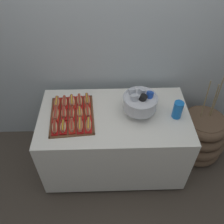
# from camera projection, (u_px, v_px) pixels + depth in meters

# --- Properties ---
(ground_plane) EXTENTS (10.00, 10.00, 0.00)m
(ground_plane) POSITION_uv_depth(u_px,v_px,m) (114.00, 161.00, 2.85)
(ground_plane) COLOR #4C4238
(back_wall) EXTENTS (6.00, 0.10, 2.60)m
(back_wall) POSITION_uv_depth(u_px,v_px,m) (113.00, 37.00, 2.32)
(back_wall) COLOR #B2BCC1
(back_wall) RESTS_ON ground_plane
(buffet_table) EXTENTS (1.45, 0.80, 0.78)m
(buffet_table) POSITION_uv_depth(u_px,v_px,m) (114.00, 139.00, 2.56)
(buffet_table) COLOR white
(buffet_table) RESTS_ON ground_plane
(floor_vase) EXTENTS (0.59, 0.59, 1.11)m
(floor_vase) POSITION_uv_depth(u_px,v_px,m) (199.00, 135.00, 2.78)
(floor_vase) COLOR brown
(floor_vase) RESTS_ON ground_plane
(serving_tray) EXTENTS (0.44, 0.56, 0.01)m
(serving_tray) POSITION_uv_depth(u_px,v_px,m) (72.00, 115.00, 2.29)
(serving_tray) COLOR brown
(serving_tray) RESTS_ON buffet_table
(hot_dog_0) EXTENTS (0.08, 0.17, 0.06)m
(hot_dog_0) POSITION_uv_depth(u_px,v_px,m) (55.00, 127.00, 2.14)
(hot_dog_0) COLOR #B21414
(hot_dog_0) RESTS_ON serving_tray
(hot_dog_1) EXTENTS (0.07, 0.16, 0.06)m
(hot_dog_1) POSITION_uv_depth(u_px,v_px,m) (63.00, 127.00, 2.15)
(hot_dog_1) COLOR #B21414
(hot_dog_1) RESTS_ON serving_tray
(hot_dog_2) EXTENTS (0.08, 0.16, 0.06)m
(hot_dog_2) POSITION_uv_depth(u_px,v_px,m) (72.00, 126.00, 2.15)
(hot_dog_2) COLOR red
(hot_dog_2) RESTS_ON serving_tray
(hot_dog_3) EXTENTS (0.07, 0.18, 0.06)m
(hot_dog_3) POSITION_uv_depth(u_px,v_px,m) (80.00, 125.00, 2.16)
(hot_dog_3) COLOR #B21414
(hot_dog_3) RESTS_ON serving_tray
(hot_dog_4) EXTENTS (0.07, 0.17, 0.06)m
(hot_dog_4) POSITION_uv_depth(u_px,v_px,m) (88.00, 125.00, 2.16)
(hot_dog_4) COLOR red
(hot_dog_4) RESTS_ON serving_tray
(hot_dog_5) EXTENTS (0.08, 0.19, 0.06)m
(hot_dog_5) POSITION_uv_depth(u_px,v_px,m) (56.00, 114.00, 2.26)
(hot_dog_5) COLOR red
(hot_dog_5) RESTS_ON serving_tray
(hot_dog_6) EXTENTS (0.07, 0.16, 0.06)m
(hot_dog_6) POSITION_uv_depth(u_px,v_px,m) (64.00, 114.00, 2.26)
(hot_dog_6) COLOR red
(hot_dog_6) RESTS_ON serving_tray
(hot_dog_7) EXTENTS (0.07, 0.16, 0.06)m
(hot_dog_7) POSITION_uv_depth(u_px,v_px,m) (72.00, 113.00, 2.27)
(hot_dog_7) COLOR red
(hot_dog_7) RESTS_ON serving_tray
(hot_dog_8) EXTENTS (0.08, 0.16, 0.06)m
(hot_dog_8) POSITION_uv_depth(u_px,v_px,m) (80.00, 113.00, 2.28)
(hot_dog_8) COLOR red
(hot_dog_8) RESTS_ON serving_tray
(hot_dog_9) EXTENTS (0.08, 0.17, 0.06)m
(hot_dog_9) POSITION_uv_depth(u_px,v_px,m) (88.00, 112.00, 2.28)
(hot_dog_9) COLOR red
(hot_dog_9) RESTS_ON serving_tray
(hot_dog_10) EXTENTS (0.07, 0.17, 0.06)m
(hot_dog_10) POSITION_uv_depth(u_px,v_px,m) (57.00, 103.00, 2.37)
(hot_dog_10) COLOR red
(hot_dog_10) RESTS_ON serving_tray
(hot_dog_11) EXTENTS (0.08, 0.16, 0.06)m
(hot_dog_11) POSITION_uv_depth(u_px,v_px,m) (64.00, 102.00, 2.38)
(hot_dog_11) COLOR #B21414
(hot_dog_11) RESTS_ON serving_tray
(hot_dog_12) EXTENTS (0.09, 0.19, 0.06)m
(hot_dog_12) POSITION_uv_depth(u_px,v_px,m) (72.00, 102.00, 2.39)
(hot_dog_12) COLOR red
(hot_dog_12) RESTS_ON serving_tray
(hot_dog_13) EXTENTS (0.08, 0.18, 0.06)m
(hot_dog_13) POSITION_uv_depth(u_px,v_px,m) (80.00, 101.00, 2.39)
(hot_dog_13) COLOR red
(hot_dog_13) RESTS_ON serving_tray
(hot_dog_14) EXTENTS (0.08, 0.18, 0.06)m
(hot_dog_14) POSITION_uv_depth(u_px,v_px,m) (87.00, 100.00, 2.39)
(hot_dog_14) COLOR red
(hot_dog_14) RESTS_ON serving_tray
(punch_bowl) EXTENTS (0.32, 0.32, 0.25)m
(punch_bowl) POSITION_uv_depth(u_px,v_px,m) (140.00, 102.00, 2.23)
(punch_bowl) COLOR silver
(punch_bowl) RESTS_ON buffet_table
(cup_stack) EXTENTS (0.09, 0.09, 0.18)m
(cup_stack) POSITION_uv_depth(u_px,v_px,m) (178.00, 110.00, 2.23)
(cup_stack) COLOR blue
(cup_stack) RESTS_ON buffet_table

